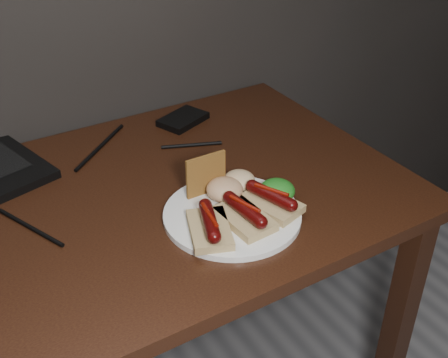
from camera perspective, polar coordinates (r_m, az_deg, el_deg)
desk at (r=1.15m, az=-15.48°, el=-7.83°), size 1.40×0.70×0.75m
hard_drive at (r=1.41m, az=-4.19°, el=6.07°), size 0.14×0.11×0.02m
desk_cables at (r=1.18m, az=-19.56°, el=-1.83°), size 0.94×0.38×0.01m
plate at (r=1.06m, az=0.84°, el=-3.65°), size 0.27×0.27×0.01m
bread_sausage_left at (r=1.00m, az=-1.47°, el=-4.75°), size 0.11×0.13×0.04m
bread_sausage_center at (r=1.03m, az=2.10°, el=-3.63°), size 0.08×0.12×0.04m
bread_sausage_right at (r=1.07m, az=4.79°, el=-2.18°), size 0.10×0.13×0.04m
crispbread at (r=1.09m, az=-1.85°, el=0.46°), size 0.08×0.01×0.08m
salad_greens at (r=1.09m, az=5.41°, el=-1.16°), size 0.07×0.07×0.04m
salsa_mound at (r=1.09m, az=0.06°, el=-1.04°), size 0.07×0.07×0.04m
coleslaw_mound at (r=1.12m, az=1.55°, el=-0.13°), size 0.06×0.06×0.04m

